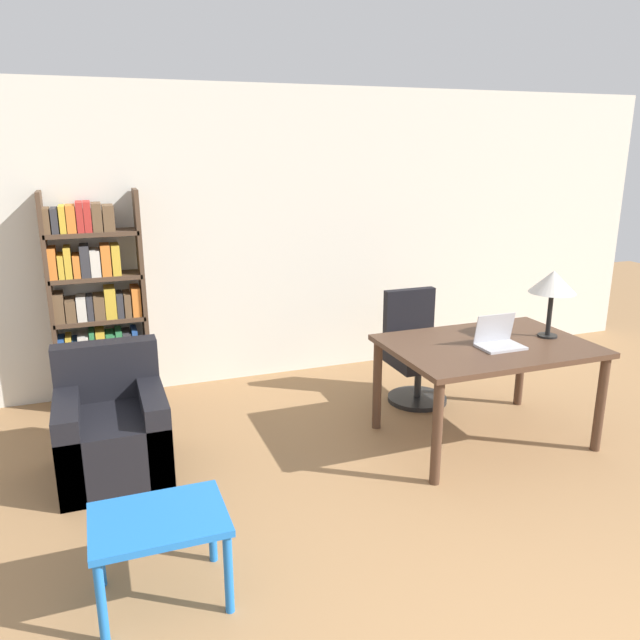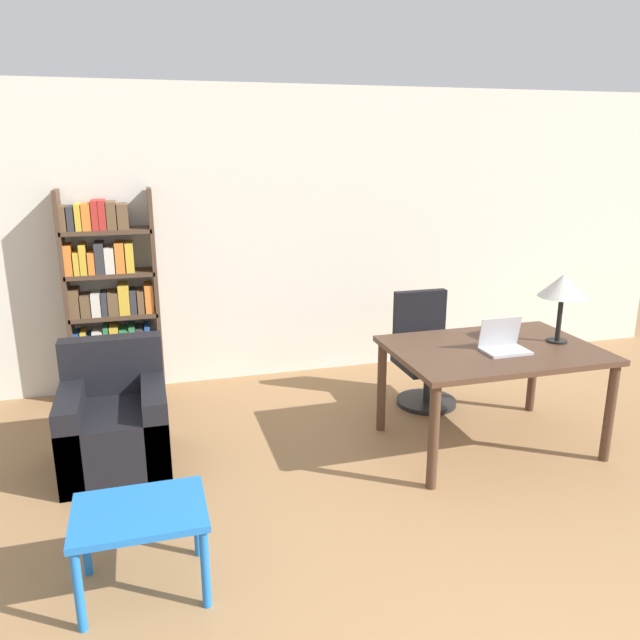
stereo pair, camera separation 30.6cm
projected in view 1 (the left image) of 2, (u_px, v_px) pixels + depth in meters
The scene contains 8 objects.
wall_back at pixel (289, 236), 5.89m from camera, with size 8.00×0.06×2.70m.
desk at pixel (488, 355), 4.62m from camera, with size 1.48×1.03×0.77m.
laptop at pixel (498, 340), 4.51m from camera, with size 0.32×0.22×0.23m.
table_lamp at pixel (553, 283), 4.65m from camera, with size 0.35×0.35×0.51m.
office_chair at pixel (415, 352), 5.45m from camera, with size 0.52×0.52×0.97m.
side_table_blue at pixel (159, 529), 3.01m from camera, with size 0.64×0.48×0.46m.
armchair at pixel (113, 433), 4.23m from camera, with size 0.70×0.78×0.86m.
bookshelf at pixel (95, 308), 5.26m from camera, with size 0.77×0.28×1.83m.
Camera 1 is at (-1.78, -1.09, 2.19)m, focal length 35.00 mm.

